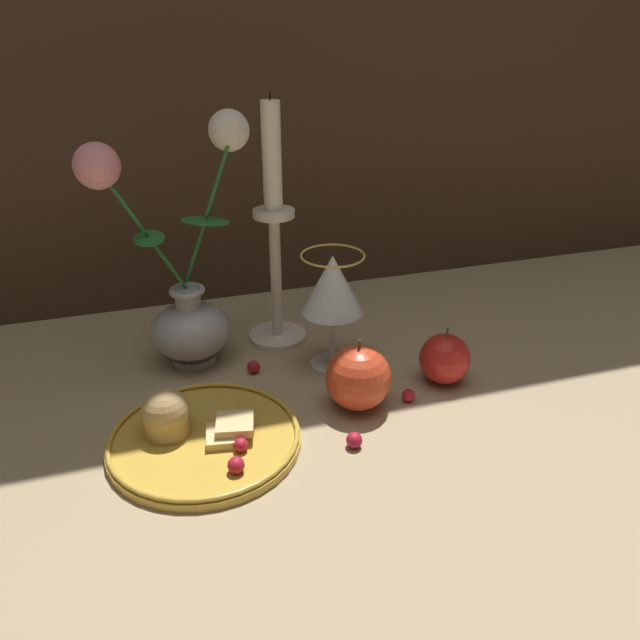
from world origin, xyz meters
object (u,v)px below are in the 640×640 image
candlestick (275,244)px  apple_beside_vase (445,359)px  vase (184,289)px  wine_glass (332,288)px  plate_with_pastries (197,433)px  apple_near_glass (358,378)px

candlestick → apple_beside_vase: size_ratio=4.46×
candlestick → vase: bearing=-170.4°
vase → candlestick: (0.13, 0.02, 0.04)m
candlestick → wine_glass: bearing=-59.5°
plate_with_pastries → vase: bearing=85.3°
apple_beside_vase → apple_near_glass: apple_near_glass is taller
vase → apple_beside_vase: size_ratio=4.24×
apple_beside_vase → vase: bearing=153.6°
plate_with_pastries → apple_near_glass: (0.20, 0.02, 0.03)m
vase → wine_glass: 0.20m
wine_glass → apple_beside_vase: 0.18m
vase → apple_beside_vase: bearing=-26.4°
vase → apple_near_glass: size_ratio=3.59×
vase → wine_glass: bearing=-20.5°
vase → wine_glass: size_ratio=2.06×
apple_near_glass → wine_glass: bearing=89.2°
vase → plate_with_pastries: bearing=-94.7°
vase → plate_with_pastries: size_ratio=1.52×
wine_glass → candlestick: (-0.06, 0.09, 0.04)m
plate_with_pastries → wine_glass: (0.21, 0.13, 0.10)m
apple_beside_vase → wine_glass: bearing=145.9°
wine_glass → vase: bearing=159.5°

